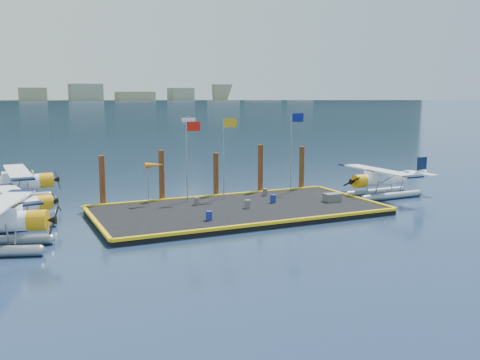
# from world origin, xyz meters

# --- Properties ---
(ground) EXTENTS (4000.00, 4000.00, 0.00)m
(ground) POSITION_xyz_m (0.00, 0.00, 0.00)
(ground) COLOR navy
(ground) RESTS_ON ground
(dock) EXTENTS (20.00, 10.00, 0.40)m
(dock) POSITION_xyz_m (0.00, 0.00, 0.20)
(dock) COLOR black
(dock) RESTS_ON ground
(dock_bumpers) EXTENTS (20.25, 10.25, 0.18)m
(dock_bumpers) POSITION_xyz_m (0.00, 0.00, 0.49)
(dock_bumpers) COLOR yellow
(dock_bumpers) RESTS_ON dock
(far_backdrop) EXTENTS (3050.00, 2050.00, 810.00)m
(far_backdrop) POSITION_xyz_m (239.91, 1737.52, 9.45)
(far_backdrop) COLOR black
(far_backdrop) RESTS_ON ground
(seaplane_b) EXTENTS (7.78, 8.51, 3.01)m
(seaplane_b) POSITION_xyz_m (-14.89, 1.91, 1.31)
(seaplane_b) COLOR #8E959B
(seaplane_b) RESTS_ON ground
(seaplane_c) EXTENTS (8.93, 9.84, 3.50)m
(seaplane_c) POSITION_xyz_m (-14.48, 10.13, 1.53)
(seaplane_c) COLOR #8E959B
(seaplane_c) RESTS_ON ground
(seaplane_d) EXTENTS (7.97, 8.78, 3.13)m
(seaplane_d) POSITION_xyz_m (13.17, 0.60, 1.36)
(seaplane_d) COLOR #8E959B
(seaplane_d) RESTS_ON ground
(drum_1) EXTENTS (0.43, 0.43, 0.60)m
(drum_1) POSITION_xyz_m (0.56, -0.39, 0.70)
(drum_1) COLOR #5B5B60
(drum_1) RESTS_ON dock
(drum_2) EXTENTS (0.43, 0.43, 0.60)m
(drum_2) POSITION_xyz_m (3.16, 0.62, 0.70)
(drum_2) COLOR navy
(drum_2) RESTS_ON dock
(drum_3) EXTENTS (0.43, 0.43, 0.60)m
(drum_3) POSITION_xyz_m (-3.29, -2.74, 0.70)
(drum_3) COLOR navy
(drum_3) RESTS_ON dock
(drum_4) EXTENTS (0.40, 0.40, 0.56)m
(drum_4) POSITION_xyz_m (3.93, 3.42, 0.68)
(drum_4) COLOR #5B5B60
(drum_4) RESTS_ON dock
(drum_5) EXTENTS (0.39, 0.39, 0.55)m
(drum_5) POSITION_xyz_m (-2.33, 2.25, 0.68)
(drum_5) COLOR #5B5B60
(drum_5) RESTS_ON dock
(crate) EXTENTS (1.24, 0.82, 0.62)m
(crate) POSITION_xyz_m (7.43, -0.85, 0.71)
(crate) COLOR #5B5B60
(crate) RESTS_ON dock
(flagpole_red) EXTENTS (1.14, 0.08, 6.00)m
(flagpole_red) POSITION_xyz_m (-2.29, 3.80, 4.40)
(flagpole_red) COLOR gray
(flagpole_red) RESTS_ON dock
(flagpole_yellow) EXTENTS (1.14, 0.08, 6.20)m
(flagpole_yellow) POSITION_xyz_m (0.70, 3.80, 4.51)
(flagpole_yellow) COLOR gray
(flagpole_yellow) RESTS_ON dock
(flagpole_blue) EXTENTS (1.14, 0.08, 6.50)m
(flagpole_blue) POSITION_xyz_m (6.70, 3.80, 4.69)
(flagpole_blue) COLOR gray
(flagpole_blue) RESTS_ON dock
(windsock) EXTENTS (1.40, 0.44, 3.12)m
(windsock) POSITION_xyz_m (-5.03, 3.80, 3.23)
(windsock) COLOR gray
(windsock) RESTS_ON dock
(piling_0) EXTENTS (0.44, 0.44, 4.00)m
(piling_0) POSITION_xyz_m (-8.50, 5.40, 2.00)
(piling_0) COLOR #482314
(piling_0) RESTS_ON ground
(piling_1) EXTENTS (0.44, 0.44, 4.20)m
(piling_1) POSITION_xyz_m (-4.00, 5.40, 2.10)
(piling_1) COLOR #482314
(piling_1) RESTS_ON ground
(piling_2) EXTENTS (0.44, 0.44, 3.80)m
(piling_2) POSITION_xyz_m (0.50, 5.40, 1.90)
(piling_2) COLOR #482314
(piling_2) RESTS_ON ground
(piling_3) EXTENTS (0.44, 0.44, 4.30)m
(piling_3) POSITION_xyz_m (4.50, 5.40, 2.15)
(piling_3) COLOR #482314
(piling_3) RESTS_ON ground
(piling_4) EXTENTS (0.44, 0.44, 4.00)m
(piling_4) POSITION_xyz_m (8.50, 5.40, 2.00)
(piling_4) COLOR #482314
(piling_4) RESTS_ON ground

